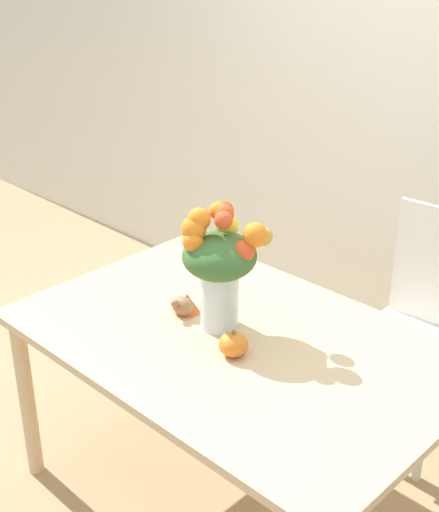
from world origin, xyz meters
TOP-DOWN VIEW (x-y plane):
  - ground_plane at (0.00, 0.00)m, footprint 12.00×12.00m
  - dining_table at (0.00, 0.00)m, footprint 1.49×0.97m
  - flower_vase at (-0.09, 0.02)m, footprint 0.27×0.28m
  - pumpkin at (0.07, -0.09)m, footprint 0.10×0.10m
  - turkey_figurine at (-0.24, -0.01)m, footprint 0.09×0.12m
  - dining_chair_near_window at (0.24, 0.83)m, footprint 0.45×0.45m

SIDE VIEW (x-z plane):
  - ground_plane at x=0.00m, z-range 0.00..0.00m
  - dining_chair_near_window at x=0.24m, z-range 0.02..1.00m
  - dining_table at x=0.00m, z-range 0.28..1.01m
  - turkey_figurine at x=-0.24m, z-range 0.73..0.80m
  - pumpkin at x=0.07m, z-range 0.73..0.81m
  - flower_vase at x=-0.09m, z-range 0.75..1.19m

